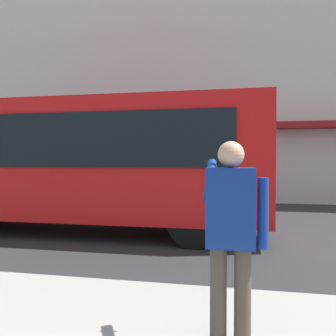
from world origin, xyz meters
name	(u,v)px	position (x,y,z in m)	size (l,w,h in m)	color
ground_plane	(231,237)	(0.00, 0.00, 0.00)	(60.00, 60.00, 0.00)	#2B2B2D
building_facade_far	(235,55)	(-0.02, -6.80, 5.99)	(28.00, 1.55, 12.00)	beige
red_bus	(74,161)	(3.70, 0.01, 1.68)	(9.05, 2.54, 3.08)	red
pedestrian_photographer	(231,226)	(-0.09, 4.81, 1.14)	(0.53, 0.52, 1.70)	#4C4238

